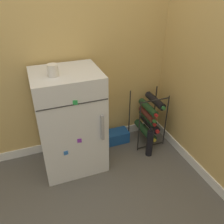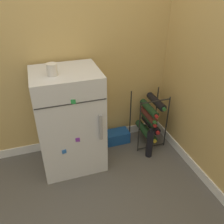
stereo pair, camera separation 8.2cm
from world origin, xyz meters
The scene contains 7 objects.
ground_plane centered at (0.00, 0.00, 0.00)m, with size 14.00×14.00×0.00m, color #56544F.
wall_back centered at (0.00, 0.59, 1.24)m, with size 6.63×0.07×2.50m.
mini_fridge centered at (-0.25, 0.29, 0.47)m, with size 0.56×0.50×0.94m.
wine_rack centered at (0.58, 0.34, 0.29)m, with size 0.32×0.33×0.59m.
soda_box centered at (0.27, 0.45, 0.06)m, with size 0.25×0.15×0.13m.
fridge_top_cup centered at (-0.34, 0.23, 0.99)m, with size 0.08×0.08×0.09m.
loose_bottle_floor centered at (0.49, 0.12, 0.15)m, with size 0.07×0.07×0.33m.
Camera 2 is at (-0.44, -1.52, 1.63)m, focal length 38.00 mm.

